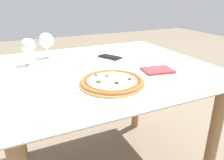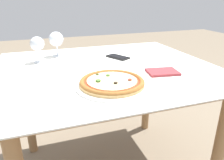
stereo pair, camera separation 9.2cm
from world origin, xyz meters
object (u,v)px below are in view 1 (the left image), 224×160
(dining_table, at_px, (103,83))
(wine_glass_far_left, at_px, (46,41))
(fork, at_px, (48,74))
(cell_phone, at_px, (110,57))
(pizza_plate, at_px, (112,83))
(wine_glass_far_right, at_px, (28,46))

(dining_table, relative_size, wine_glass_far_left, 7.51)
(fork, bearing_deg, cell_phone, 19.01)
(dining_table, xyz_separation_m, pizza_plate, (-0.06, -0.26, 0.11))
(wine_glass_far_left, bearing_deg, cell_phone, -25.37)
(wine_glass_far_right, xyz_separation_m, cell_phone, (0.46, -0.06, -0.10))
(wine_glass_far_left, bearing_deg, dining_table, -54.17)
(fork, xyz_separation_m, wine_glass_far_left, (0.05, 0.30, 0.10))
(pizza_plate, bearing_deg, cell_phone, 66.50)
(pizza_plate, distance_m, wine_glass_far_right, 0.56)
(dining_table, distance_m, fork, 0.30)
(dining_table, relative_size, pizza_plate, 3.70)
(wine_glass_far_left, bearing_deg, fork, -100.21)
(wine_glass_far_left, bearing_deg, wine_glass_far_right, -137.62)
(pizza_plate, distance_m, wine_glass_far_left, 0.61)
(dining_table, relative_size, fork, 6.81)
(cell_phone, bearing_deg, wine_glass_far_left, 154.63)
(dining_table, distance_m, wine_glass_far_left, 0.44)
(wine_glass_far_left, height_order, cell_phone, wine_glass_far_left)
(fork, relative_size, wine_glass_far_right, 1.14)
(dining_table, bearing_deg, wine_glass_far_right, 148.14)
(wine_glass_far_left, xyz_separation_m, wine_glass_far_right, (-0.11, -0.10, -0.00))
(fork, xyz_separation_m, cell_phone, (0.40, 0.14, 0.00))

